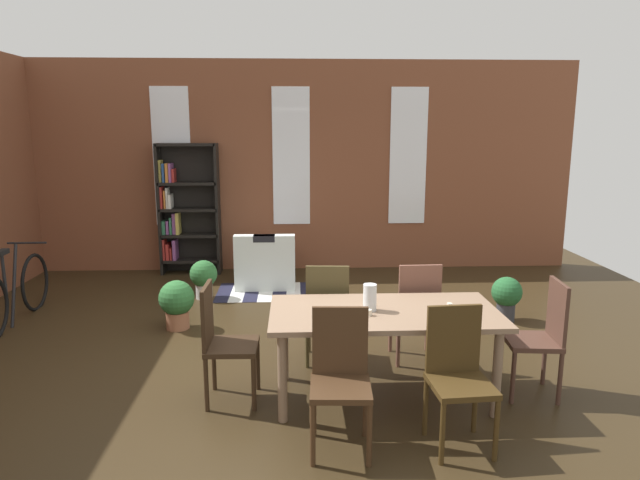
{
  "coord_description": "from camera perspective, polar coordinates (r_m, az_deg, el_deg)",
  "views": [
    {
      "loc": [
        0.05,
        -4.84,
        2.14
      ],
      "look_at": [
        0.33,
        1.35,
        0.89
      ],
      "focal_mm": 31.5,
      "sensor_mm": 36.0,
      "label": 1
    }
  ],
  "objects": [
    {
      "name": "ground_plane",
      "position": [
        5.29,
        -2.99,
        -12.44
      ],
      "size": [
        9.73,
        9.73,
        0.0
      ],
      "primitive_type": "plane",
      "color": "#312413"
    },
    {
      "name": "back_wall_brick",
      "position": [
        8.48,
        -2.93,
        7.42
      ],
      "size": [
        8.48,
        0.12,
        3.1
      ],
      "primitive_type": "cube",
      "color": "brown",
      "rests_on": "ground"
    },
    {
      "name": "window_pane_0",
      "position": [
        8.59,
        -14.79,
        8.15
      ],
      "size": [
        0.55,
        0.02,
        2.02
      ],
      "primitive_type": "cube",
      "color": "white"
    },
    {
      "name": "window_pane_1",
      "position": [
        8.4,
        -2.95,
        8.44
      ],
      "size": [
        0.55,
        0.02,
        2.02
      ],
      "primitive_type": "cube",
      "color": "white"
    },
    {
      "name": "window_pane_2",
      "position": [
        8.57,
        8.94,
        8.38
      ],
      "size": [
        0.55,
        0.02,
        2.02
      ],
      "primitive_type": "cube",
      "color": "white"
    },
    {
      "name": "dining_table",
      "position": [
        4.48,
        6.53,
        -8.11
      ],
      "size": [
        1.79,
        0.9,
        0.73
      ],
      "color": "#846851",
      "rests_on": "ground"
    },
    {
      "name": "vase_on_table",
      "position": [
        4.41,
        5.09,
        -5.84
      ],
      "size": [
        0.11,
        0.11,
        0.21
      ],
      "primitive_type": "cylinder",
      "color": "silver",
      "rests_on": "dining_table"
    },
    {
      "name": "tealight_candle_0",
      "position": [
        4.55,
        5.17,
        -6.46
      ],
      "size": [
        0.04,
        0.04,
        0.03
      ],
      "primitive_type": "cylinder",
      "color": "silver",
      "rests_on": "dining_table"
    },
    {
      "name": "tealight_candle_1",
      "position": [
        4.61,
        13.03,
        -6.47
      ],
      "size": [
        0.04,
        0.04,
        0.04
      ],
      "primitive_type": "cylinder",
      "color": "silver",
      "rests_on": "dining_table"
    },
    {
      "name": "tealight_candle_2",
      "position": [
        4.32,
        5.0,
        -7.36
      ],
      "size": [
        0.04,
        0.04,
        0.05
      ],
      "primitive_type": "cylinder",
      "color": "silver",
      "rests_on": "dining_table"
    },
    {
      "name": "dining_chair_head_right",
      "position": [
        4.88,
        21.57,
        -8.89
      ],
      "size": [
        0.44,
        0.44,
        0.95
      ],
      "color": "#482D23",
      "rests_on": "ground"
    },
    {
      "name": "dining_chair_far_left",
      "position": [
        5.12,
        0.76,
        -7.11
      ],
      "size": [
        0.42,
        0.42,
        0.95
      ],
      "color": "#473D21",
      "rests_on": "ground"
    },
    {
      "name": "dining_chair_near_left",
      "position": [
        3.86,
        2.08,
        -13.5
      ],
      "size": [
        0.42,
        0.42,
        0.95
      ],
      "color": "#3E2716",
      "rests_on": "ground"
    },
    {
      "name": "dining_chair_head_left",
      "position": [
        4.51,
        -9.88,
        -9.88
      ],
      "size": [
        0.41,
        0.41,
        0.95
      ],
      "color": "#312113",
      "rests_on": "ground"
    },
    {
      "name": "dining_chair_near_right",
      "position": [
        4.0,
        13.82,
        -12.92
      ],
      "size": [
        0.43,
        0.43,
        0.95
      ],
      "color": "#3C2A11",
      "rests_on": "ground"
    },
    {
      "name": "dining_chair_far_right",
      "position": [
        5.23,
        9.75,
        -6.88
      ],
      "size": [
        0.41,
        0.41,
        0.95
      ],
      "color": "brown",
      "rests_on": "ground"
    },
    {
      "name": "bookshelf_tall",
      "position": [
        8.46,
        -13.56,
        3.08
      ],
      "size": [
        0.87,
        0.29,
        1.91
      ],
      "color": "black",
      "rests_on": "ground"
    },
    {
      "name": "armchair_white",
      "position": [
        7.74,
        -5.51,
        -2.55
      ],
      "size": [
        0.8,
        0.81,
        0.75
      ],
      "color": "silver",
      "rests_on": "ground"
    },
    {
      "name": "bicycle_second",
      "position": [
        7.05,
        -28.61,
        -4.77
      ],
      "size": [
        0.44,
        1.72,
        0.89
      ],
      "color": "black",
      "rests_on": "ground"
    },
    {
      "name": "potted_plant_by_shelf",
      "position": [
        7.25,
        -11.74,
        -3.67
      ],
      "size": [
        0.34,
        0.34,
        0.49
      ],
      "color": "silver",
      "rests_on": "ground"
    },
    {
      "name": "potted_plant_corner",
      "position": [
        6.24,
        -14.35,
        -6.1
      ],
      "size": [
        0.38,
        0.38,
        0.53
      ],
      "color": "#9E6042",
      "rests_on": "ground"
    },
    {
      "name": "potted_plant_window",
      "position": [
        6.62,
        18.43,
        -5.37
      ],
      "size": [
        0.34,
        0.34,
        0.5
      ],
      "color": "#333338",
      "rests_on": "ground"
    },
    {
      "name": "striped_rug",
      "position": [
        7.47,
        -5.52,
        -5.26
      ],
      "size": [
        1.28,
        0.88,
        0.01
      ],
      "color": "#1E1E33",
      "rests_on": "ground"
    }
  ]
}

